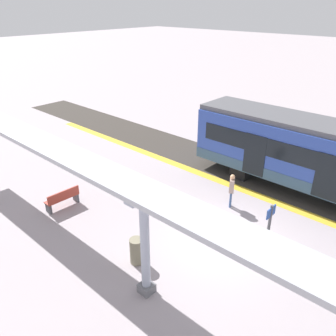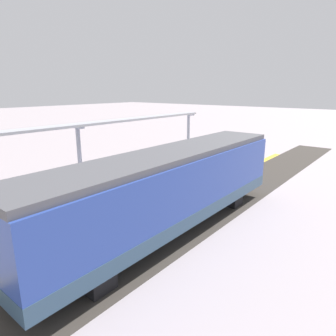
{
  "view_description": "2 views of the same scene",
  "coord_description": "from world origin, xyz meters",
  "px_view_note": "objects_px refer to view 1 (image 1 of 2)",
  "views": [
    {
      "loc": [
        9.27,
        5.72,
        8.24
      ],
      "look_at": [
        -0.64,
        -3.3,
        1.74
      ],
      "focal_mm": 36.91,
      "sensor_mm": 36.0,
      "label": 1
    },
    {
      "loc": [
        -13.07,
        11.23,
        5.89
      ],
      "look_at": [
        -1.55,
        -3.07,
        1.01
      ],
      "focal_mm": 31.9,
      "sensor_mm": 36.0,
      "label": 2
    }
  ],
  "objects_px": {
    "canopy_pillar_second": "(145,246)",
    "trash_bin": "(137,251)",
    "platform_info_sign": "(269,227)",
    "passenger_waiting_near_edge": "(232,187)",
    "bench_near_end": "(63,198)"
  },
  "relations": [
    {
      "from": "canopy_pillar_second",
      "to": "platform_info_sign",
      "type": "bearing_deg",
      "value": 153.2
    },
    {
      "from": "trash_bin",
      "to": "passenger_waiting_near_edge",
      "type": "bearing_deg",
      "value": 175.66
    },
    {
      "from": "canopy_pillar_second",
      "to": "trash_bin",
      "type": "bearing_deg",
      "value": -121.13
    },
    {
      "from": "trash_bin",
      "to": "platform_info_sign",
      "type": "height_order",
      "value": "platform_info_sign"
    },
    {
      "from": "trash_bin",
      "to": "platform_info_sign",
      "type": "bearing_deg",
      "value": 134.58
    },
    {
      "from": "passenger_waiting_near_edge",
      "to": "canopy_pillar_second",
      "type": "bearing_deg",
      "value": 7.9
    },
    {
      "from": "canopy_pillar_second",
      "to": "trash_bin",
      "type": "height_order",
      "value": "canopy_pillar_second"
    },
    {
      "from": "platform_info_sign",
      "to": "passenger_waiting_near_edge",
      "type": "height_order",
      "value": "platform_info_sign"
    },
    {
      "from": "bench_near_end",
      "to": "platform_info_sign",
      "type": "relative_size",
      "value": 0.69
    },
    {
      "from": "canopy_pillar_second",
      "to": "bench_near_end",
      "type": "distance_m",
      "value": 6.47
    },
    {
      "from": "canopy_pillar_second",
      "to": "platform_info_sign",
      "type": "xyz_separation_m",
      "value": [
        -3.9,
        1.97,
        -0.47
      ]
    },
    {
      "from": "canopy_pillar_second",
      "to": "platform_info_sign",
      "type": "height_order",
      "value": "canopy_pillar_second"
    },
    {
      "from": "platform_info_sign",
      "to": "canopy_pillar_second",
      "type": "bearing_deg",
      "value": -26.8
    },
    {
      "from": "bench_near_end",
      "to": "trash_bin",
      "type": "distance_m",
      "value": 5.02
    },
    {
      "from": "trash_bin",
      "to": "passenger_waiting_near_edge",
      "type": "relative_size",
      "value": 0.6
    }
  ]
}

